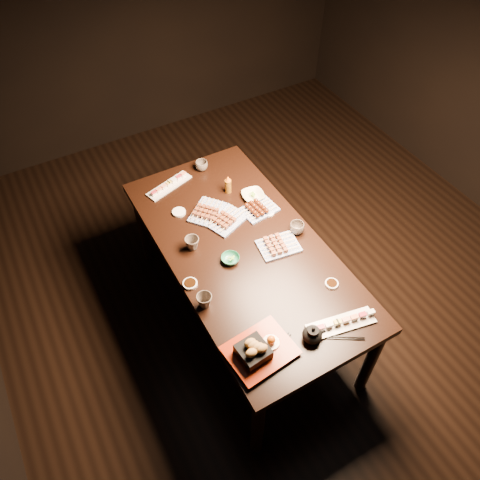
% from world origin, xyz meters
% --- Properties ---
extents(ground, '(5.00, 5.00, 0.00)m').
position_xyz_m(ground, '(0.00, 0.00, 0.00)').
color(ground, black).
rests_on(ground, ground).
extents(dining_table, '(1.06, 1.88, 0.75)m').
position_xyz_m(dining_table, '(-0.38, 0.05, 0.38)').
color(dining_table, black).
rests_on(dining_table, ground).
extents(sushi_platter_near, '(0.39, 0.17, 0.05)m').
position_xyz_m(sushi_platter_near, '(-0.20, -0.67, 0.77)').
color(sushi_platter_near, white).
rests_on(sushi_platter_near, dining_table).
extents(sushi_platter_far, '(0.35, 0.19, 0.04)m').
position_xyz_m(sushi_platter_far, '(-0.55, 0.78, 0.77)').
color(sushi_platter_far, white).
rests_on(sushi_platter_far, dining_table).
extents(yakitori_plate_center, '(0.29, 0.25, 0.06)m').
position_xyz_m(yakitori_plate_center, '(-0.37, 0.29, 0.78)').
color(yakitori_plate_center, '#828EB6').
rests_on(yakitori_plate_center, dining_table).
extents(yakitori_plate_right, '(0.27, 0.21, 0.06)m').
position_xyz_m(yakitori_plate_right, '(-0.19, -0.05, 0.78)').
color(yakitori_plate_right, '#828EB6').
rests_on(yakitori_plate_right, dining_table).
extents(yakitori_plate_left, '(0.30, 0.29, 0.06)m').
position_xyz_m(yakitori_plate_left, '(-0.44, 0.42, 0.78)').
color(yakitori_plate_left, '#828EB6').
rests_on(yakitori_plate_left, dining_table).
extents(tsukune_plate, '(0.24, 0.19, 0.06)m').
position_xyz_m(tsukune_plate, '(-0.14, 0.28, 0.78)').
color(tsukune_plate, '#828EB6').
rests_on(tsukune_plate, dining_table).
extents(edamame_bowl_green, '(0.15, 0.15, 0.03)m').
position_xyz_m(edamame_bowl_green, '(-0.50, -0.00, 0.77)').
color(edamame_bowl_green, '#29805C').
rests_on(edamame_bowl_green, dining_table).
extents(edamame_bowl_cream, '(0.16, 0.16, 0.04)m').
position_xyz_m(edamame_bowl_cream, '(-0.11, 0.40, 0.77)').
color(edamame_bowl_cream, beige).
rests_on(edamame_bowl_cream, dining_table).
extents(tempura_tray, '(0.36, 0.30, 0.12)m').
position_xyz_m(tempura_tray, '(-0.65, -0.60, 0.81)').
color(tempura_tray, black).
rests_on(tempura_tray, dining_table).
extents(teacup_near_left, '(0.11, 0.11, 0.08)m').
position_xyz_m(teacup_near_left, '(-0.77, -0.21, 0.79)').
color(teacup_near_left, brown).
rests_on(teacup_near_left, dining_table).
extents(teacup_mid_right, '(0.10, 0.10, 0.07)m').
position_xyz_m(teacup_mid_right, '(-0.03, -0.00, 0.79)').
color(teacup_mid_right, brown).
rests_on(teacup_mid_right, dining_table).
extents(teacup_far_left, '(0.11, 0.11, 0.08)m').
position_xyz_m(teacup_far_left, '(-0.65, 0.20, 0.79)').
color(teacup_far_left, brown).
rests_on(teacup_far_left, dining_table).
extents(teacup_far_right, '(0.09, 0.09, 0.07)m').
position_xyz_m(teacup_far_right, '(-0.28, 0.83, 0.78)').
color(teacup_far_right, brown).
rests_on(teacup_far_right, dining_table).
extents(teapot, '(0.15, 0.15, 0.10)m').
position_xyz_m(teapot, '(-0.38, -0.66, 0.80)').
color(teapot, black).
rests_on(teapot, dining_table).
extents(condiment_bottle, '(0.05, 0.05, 0.14)m').
position_xyz_m(condiment_bottle, '(-0.23, 0.53, 0.82)').
color(condiment_bottle, brown).
rests_on(condiment_bottle, dining_table).
extents(sauce_dish_west, '(0.12, 0.12, 0.01)m').
position_xyz_m(sauce_dish_west, '(-0.78, -0.04, 0.76)').
color(sauce_dish_west, white).
rests_on(sauce_dish_west, dining_table).
extents(sauce_dish_east, '(0.10, 0.10, 0.01)m').
position_xyz_m(sauce_dish_east, '(-0.10, 0.22, 0.76)').
color(sauce_dish_east, white).
rests_on(sauce_dish_east, dining_table).
extents(sauce_dish_se, '(0.10, 0.10, 0.01)m').
position_xyz_m(sauce_dish_se, '(-0.08, -0.43, 0.76)').
color(sauce_dish_se, white).
rests_on(sauce_dish_se, dining_table).
extents(sauce_dish_nw, '(0.10, 0.10, 0.02)m').
position_xyz_m(sauce_dish_nw, '(-0.60, 0.51, 0.76)').
color(sauce_dish_nw, white).
rests_on(sauce_dish_nw, dining_table).
extents(chopsticks_near, '(0.24, 0.09, 0.01)m').
position_xyz_m(chopsticks_near, '(-0.58, -0.62, 0.75)').
color(chopsticks_near, black).
rests_on(chopsticks_near, dining_table).
extents(chopsticks_se, '(0.20, 0.13, 0.01)m').
position_xyz_m(chopsticks_se, '(-0.24, -0.74, 0.75)').
color(chopsticks_se, black).
rests_on(chopsticks_se, dining_table).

